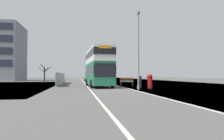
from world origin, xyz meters
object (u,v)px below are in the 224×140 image
pedestrian_at_kerb (140,81)px  car_receding_mid (89,77)px  red_pillar_postbox (150,81)px  lamppost_foreground (138,53)px  car_oncoming_near (94,78)px  double_decker_bus (98,67)px  roadworks_barrier (127,81)px

pedestrian_at_kerb → car_receding_mid: bearing=99.5°
red_pillar_postbox → car_receding_mid: car_receding_mid is taller
red_pillar_postbox → lamppost_foreground: bearing=-169.0°
car_oncoming_near → double_decker_bus: bearing=-92.8°
red_pillar_postbox → roadworks_barrier: (-1.31, 5.33, -0.17)m
pedestrian_at_kerb → car_oncoming_near: bearing=100.7°
lamppost_foreground → car_receding_mid: size_ratio=1.85×
car_oncoming_near → pedestrian_at_kerb: bearing=-79.3°
roadworks_barrier → car_oncoming_near: bearing=100.2°
lamppost_foreground → roadworks_barrier: lamppost_foreground is taller
double_decker_bus → roadworks_barrier: 4.32m
double_decker_bus → car_oncoming_near: double_decker_bus is taller
double_decker_bus → car_oncoming_near: size_ratio=2.58×
roadworks_barrier → pedestrian_at_kerb: pedestrian_at_kerb is taller
double_decker_bus → pedestrian_at_kerb: bearing=-41.9°
red_pillar_postbox → pedestrian_at_kerb: 1.95m
double_decker_bus → car_receding_mid: size_ratio=2.28×
roadworks_barrier → pedestrian_at_kerb: size_ratio=1.18×
red_pillar_postbox → car_receding_mid: 30.34m
double_decker_bus → roadworks_barrier: size_ratio=5.46×
lamppost_foreground → car_oncoming_near: 22.78m
lamppost_foreground → roadworks_barrier: bearing=89.2°
double_decker_bus → lamppost_foreground: (3.73, -6.28, 1.29)m
double_decker_bus → red_pillar_postbox: 8.09m
car_receding_mid → pedestrian_at_kerb: car_receding_mid is taller
double_decker_bus → lamppost_foreground: 7.42m
double_decker_bus → car_receding_mid: (-0.06, 23.88, -1.60)m
double_decker_bus → car_receding_mid: 23.93m
lamppost_foreground → car_receding_mid: 30.54m
red_pillar_postbox → car_receding_mid: size_ratio=0.37×
double_decker_bus → roadworks_barrier: (3.80, -0.68, -1.93)m
red_pillar_postbox → pedestrian_at_kerb: (-0.51, 1.88, -0.11)m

